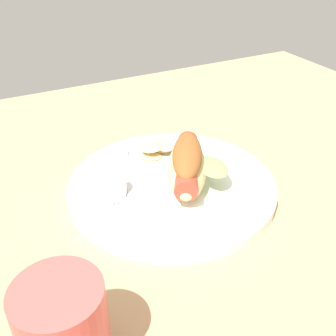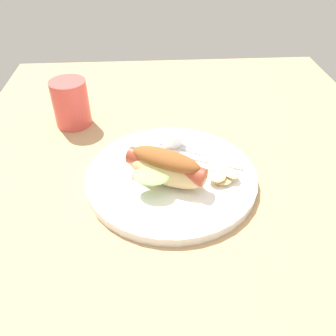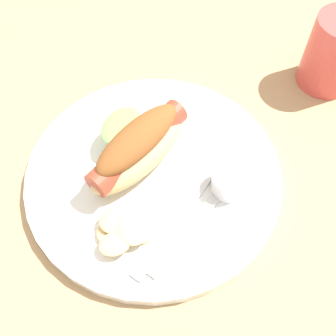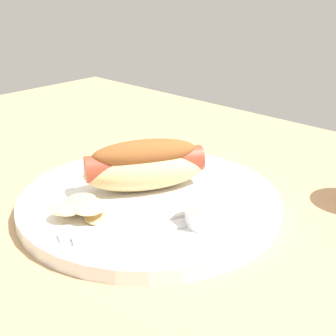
% 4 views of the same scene
% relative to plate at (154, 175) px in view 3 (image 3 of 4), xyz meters
% --- Properties ---
extents(ground_plane, '(1.20, 0.90, 0.02)m').
position_rel_plate_xyz_m(ground_plane, '(-0.03, -0.03, -0.02)').
color(ground_plane, tan).
extents(plate, '(0.31, 0.31, 0.02)m').
position_rel_plate_xyz_m(plate, '(0.00, 0.00, 0.00)').
color(plate, white).
rests_on(plate, ground_plane).
extents(hot_dog, '(0.12, 0.16, 0.06)m').
position_rel_plate_xyz_m(hot_dog, '(-0.02, 0.01, 0.04)').
color(hot_dog, '#DBB77A').
rests_on(hot_dog, plate).
extents(sauce_ramekin, '(0.04, 0.04, 0.03)m').
position_rel_plate_xyz_m(sauce_ramekin, '(0.09, -0.01, 0.02)').
color(sauce_ramekin, white).
rests_on(sauce_ramekin, plate).
extents(fork, '(0.09, 0.15, 0.00)m').
position_rel_plate_xyz_m(fork, '(0.06, -0.06, 0.01)').
color(fork, silver).
rests_on(fork, plate).
extents(knife, '(0.08, 0.15, 0.00)m').
position_rel_plate_xyz_m(knife, '(0.04, -0.06, 0.01)').
color(knife, silver).
rests_on(knife, plate).
extents(chips_pile, '(0.07, 0.07, 0.02)m').
position_rel_plate_xyz_m(chips_pile, '(-0.02, -0.08, 0.02)').
color(chips_pile, '#E4C07C').
rests_on(chips_pile, plate).
extents(drinking_cup, '(0.08, 0.08, 0.10)m').
position_rel_plate_xyz_m(drinking_cup, '(0.21, 0.20, 0.04)').
color(drinking_cup, '#D84C47').
rests_on(drinking_cup, ground_plane).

